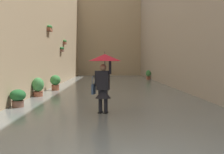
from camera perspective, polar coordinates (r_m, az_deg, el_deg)
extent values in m
plane|color=gray|center=(17.96, -0.04, -2.18)|extent=(73.51, 73.51, 0.00)
cube|color=slate|center=(17.96, -0.04, -2.07)|extent=(8.51, 35.40, 0.07)
cube|color=brown|center=(20.58, -10.74, 5.64)|extent=(0.20, 0.70, 0.18)
ellipsoid|color=#23602D|center=(20.59, -10.75, 6.08)|extent=(0.28, 0.76, 0.24)
cube|color=brown|center=(21.99, -10.16, 7.22)|extent=(0.20, 0.70, 0.18)
ellipsoid|color=#2D7033|center=(22.00, -10.16, 7.63)|extent=(0.28, 0.76, 0.24)
cube|color=#9E563D|center=(16.45, -13.30, 9.92)|extent=(0.20, 0.70, 0.18)
ellipsoid|color=#387F3D|center=(16.47, -13.30, 10.47)|extent=(0.28, 0.76, 0.24)
cube|color=tan|center=(33.72, -0.58, 9.95)|extent=(11.31, 1.80, 11.30)
cube|color=black|center=(8.50, -2.52, -7.87)|extent=(0.17, 0.26, 0.10)
cylinder|color=black|center=(8.43, -2.53, -5.18)|extent=(0.15, 0.15, 0.71)
cube|color=black|center=(8.45, -1.34, -7.93)|extent=(0.17, 0.26, 0.10)
cylinder|color=black|center=(8.38, -1.35, -5.22)|extent=(0.15, 0.15, 0.71)
cube|color=black|center=(8.34, -1.95, -0.74)|extent=(0.42, 0.31, 0.61)
cone|color=black|center=(8.38, -1.94, -3.62)|extent=(0.61, 0.61, 0.28)
sphere|color=#8C664C|center=(8.32, -1.95, 2.06)|extent=(0.22, 0.22, 0.22)
cylinder|color=black|center=(8.26, -0.42, 2.16)|extent=(0.10, 0.10, 0.44)
cylinder|color=black|center=(8.40, -3.46, -0.28)|extent=(0.10, 0.10, 0.48)
cylinder|color=black|center=(8.30, -1.56, 2.79)|extent=(0.02, 0.02, 0.42)
cone|color=red|center=(8.30, -1.56, 4.23)|extent=(1.04, 1.04, 0.22)
cylinder|color=black|center=(8.31, -1.56, 5.20)|extent=(0.01, 0.01, 0.08)
cube|color=#334766|center=(8.43, -4.01, -2.62)|extent=(0.13, 0.29, 0.32)
torus|color=#334766|center=(8.41, -4.02, -0.73)|extent=(0.10, 0.29, 0.30)
cylinder|color=#9E563D|center=(12.98, -15.66, -3.71)|extent=(0.44, 0.44, 0.29)
torus|color=brown|center=(12.97, -15.67, -3.07)|extent=(0.47, 0.47, 0.04)
ellipsoid|color=#428947|center=(12.94, -15.69, -1.60)|extent=(0.56, 0.56, 0.67)
cylinder|color=#9E563D|center=(15.58, -12.12, -2.39)|extent=(0.42, 0.42, 0.37)
torus|color=brown|center=(15.56, -12.13, -1.71)|extent=(0.46, 0.46, 0.04)
ellipsoid|color=#387F3D|center=(15.54, -12.14, -0.66)|extent=(0.60, 0.60, 0.58)
cylinder|color=brown|center=(25.24, 7.85, -0.27)|extent=(0.37, 0.37, 0.34)
torus|color=brown|center=(25.23, 7.85, 0.12)|extent=(0.40, 0.40, 0.04)
ellipsoid|color=#428947|center=(25.21, 7.85, 0.79)|extent=(0.47, 0.47, 0.59)
cylinder|color=brown|center=(10.14, -19.63, -5.72)|extent=(0.40, 0.40, 0.29)
torus|color=brown|center=(10.12, -19.64, -4.92)|extent=(0.44, 0.44, 0.04)
ellipsoid|color=#23602D|center=(10.09, -19.67, -3.72)|extent=(0.57, 0.57, 0.42)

